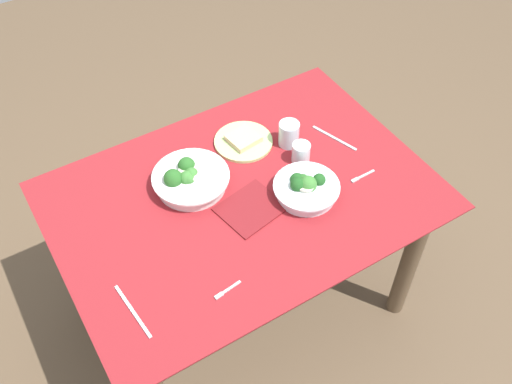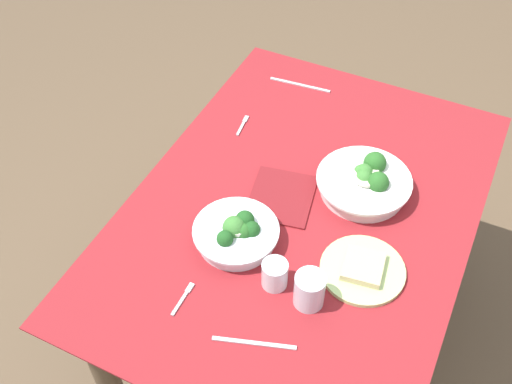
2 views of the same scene
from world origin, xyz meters
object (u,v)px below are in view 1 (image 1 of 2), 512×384
(broccoli_bowl_near, at_px, (306,188))
(table_knife_right, at_px, (133,311))
(water_glass_center, at_px, (301,153))
(table_knife_left, at_px, (334,138))
(fork_by_near_bowl, at_px, (226,291))
(fork_by_far_bowl, at_px, (362,177))
(water_glass_side, at_px, (289,134))
(bread_side_plate, at_px, (243,141))
(broccoli_bowl_far, at_px, (189,179))
(napkin_folded_upper, at_px, (251,208))

(broccoli_bowl_near, xyz_separation_m, table_knife_right, (-0.69, -0.11, -0.03))
(water_glass_center, bearing_deg, table_knife_right, -161.54)
(broccoli_bowl_near, bearing_deg, table_knife_left, 34.40)
(broccoli_bowl_near, relative_size, fork_by_near_bowl, 2.39)
(fork_by_far_bowl, bearing_deg, water_glass_center, -53.65)
(table_knife_right, bearing_deg, water_glass_side, -70.83)
(broccoli_bowl_near, distance_m, water_glass_center, 0.16)
(bread_side_plate, bearing_deg, fork_by_far_bowl, -54.10)
(water_glass_center, distance_m, table_knife_right, 0.81)
(water_glass_side, relative_size, fork_by_near_bowl, 1.00)
(fork_by_far_bowl, xyz_separation_m, table_knife_left, (0.04, 0.21, -0.00))
(water_glass_side, xyz_separation_m, table_knife_right, (-0.78, -0.35, -0.05))
(table_knife_right, bearing_deg, bread_side_plate, -60.42)
(broccoli_bowl_far, bearing_deg, table_knife_right, -136.32)
(broccoli_bowl_far, distance_m, water_glass_center, 0.41)
(table_knife_right, bearing_deg, table_knife_left, -78.38)
(bread_side_plate, height_order, napkin_folded_upper, bread_side_plate)
(napkin_folded_upper, bearing_deg, table_knife_right, -162.78)
(broccoli_bowl_far, height_order, napkin_folded_upper, broccoli_bowl_far)
(table_knife_left, bearing_deg, table_knife_right, -91.46)
(broccoli_bowl_near, height_order, table_knife_right, broccoli_bowl_near)
(bread_side_plate, bearing_deg, table_knife_right, -145.24)
(water_glass_side, height_order, table_knife_right, water_glass_side)
(table_knife_right, distance_m, napkin_folded_upper, 0.52)
(table_knife_left, xyz_separation_m, table_knife_right, (-0.94, -0.28, 0.00))
(table_knife_left, bearing_deg, bread_side_plate, -135.90)
(water_glass_side, relative_size, table_knife_left, 0.48)
(broccoli_bowl_near, bearing_deg, fork_by_near_bowl, -155.25)
(broccoli_bowl_near, xyz_separation_m, napkin_folded_upper, (-0.19, 0.04, -0.03))
(water_glass_side, bearing_deg, fork_by_far_bowl, -65.73)
(water_glass_side, height_order, napkin_folded_upper, water_glass_side)
(broccoli_bowl_near, relative_size, table_knife_right, 1.08)
(fork_by_near_bowl, bearing_deg, napkin_folded_upper, -141.21)
(bread_side_plate, xyz_separation_m, water_glass_center, (0.13, -0.19, 0.03))
(bread_side_plate, xyz_separation_m, fork_by_far_bowl, (0.27, -0.37, -0.01))
(water_glass_side, xyz_separation_m, fork_by_near_bowl, (-0.51, -0.44, -0.05))
(broccoli_bowl_far, distance_m, broccoli_bowl_near, 0.40)
(table_knife_left, height_order, napkin_folded_upper, napkin_folded_upper)
(broccoli_bowl_near, distance_m, bread_side_plate, 0.34)
(fork_by_far_bowl, xyz_separation_m, napkin_folded_upper, (-0.41, 0.08, 0.00))
(broccoli_bowl_far, xyz_separation_m, fork_by_near_bowl, (-0.10, -0.44, -0.03))
(fork_by_far_bowl, distance_m, table_knife_left, 0.21)
(table_knife_right, bearing_deg, fork_by_far_bowl, -90.50)
(bread_side_plate, bearing_deg, fork_by_near_bowl, -125.20)
(table_knife_left, height_order, table_knife_right, same)
(broccoli_bowl_near, xyz_separation_m, fork_by_near_bowl, (-0.42, -0.19, -0.03))
(bread_side_plate, xyz_separation_m, fork_by_near_bowl, (-0.37, -0.53, -0.01))
(bread_side_plate, distance_m, fork_by_far_bowl, 0.45)
(table_knife_left, bearing_deg, water_glass_side, -131.25)
(fork_by_near_bowl, xyz_separation_m, napkin_folded_upper, (0.23, 0.24, 0.00))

